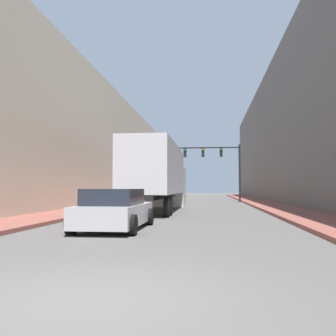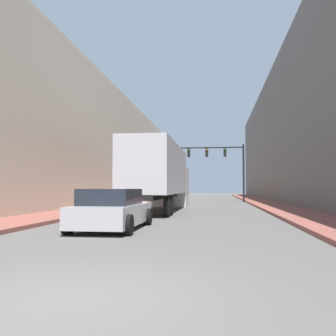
{
  "view_description": "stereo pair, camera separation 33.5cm",
  "coord_description": "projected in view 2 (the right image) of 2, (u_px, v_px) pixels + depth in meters",
  "views": [
    {
      "loc": [
        1.52,
        -4.75,
        1.43
      ],
      "look_at": [
        -0.52,
        13.24,
        2.4
      ],
      "focal_mm": 40.0,
      "sensor_mm": 36.0,
      "label": 1
    },
    {
      "loc": [
        1.85,
        -4.71,
        1.43
      ],
      "look_at": [
        -0.52,
        13.24,
        2.4
      ],
      "focal_mm": 40.0,
      "sensor_mm": 36.0,
      "label": 2
    }
  ],
  "objects": [
    {
      "name": "sedan_car",
      "position": [
        112.0,
        210.0,
        12.98
      ],
      "size": [
        2.14,
        4.56,
        1.4
      ],
      "color": "#B7B7BC",
      "rests_on": "ground"
    },
    {
      "name": "traffic_signal_gantry",
      "position": [
        222.0,
        160.0,
        38.56
      ],
      "size": [
        7.59,
        0.35,
        5.91
      ],
      "color": "black",
      "rests_on": "ground"
    },
    {
      "name": "sidewalk_right",
      "position": [
        264.0,
        203.0,
        33.74
      ],
      "size": [
        2.72,
        80.0,
        0.15
      ],
      "color": "brown",
      "rests_on": "ground"
    },
    {
      "name": "ground_plane",
      "position": [
        74.0,
        299.0,
        4.83
      ],
      "size": [
        200.0,
        200.0,
        0.0
      ],
      "primitive_type": "plane",
      "color": "#565451"
    },
    {
      "name": "building_right",
      "position": [
        313.0,
        128.0,
        33.53
      ],
      "size": [
        6.0,
        80.0,
        13.62
      ],
      "color": "#66605B",
      "rests_on": "ground"
    },
    {
      "name": "sidewalk_left",
      "position": [
        133.0,
        202.0,
        35.32
      ],
      "size": [
        2.72,
        80.0,
        0.15
      ],
      "color": "brown",
      "rests_on": "ground"
    },
    {
      "name": "building_left",
      "position": [
        89.0,
        147.0,
        36.17
      ],
      "size": [
        6.0,
        80.0,
        10.81
      ],
      "color": "beige",
      "rests_on": "ground"
    },
    {
      "name": "semi_truck",
      "position": [
        161.0,
        175.0,
        23.94
      ],
      "size": [
        2.56,
        13.47,
        3.98
      ],
      "color": "silver",
      "rests_on": "ground"
    }
  ]
}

